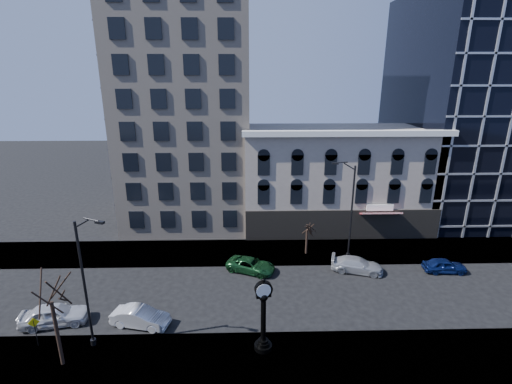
{
  "coord_description": "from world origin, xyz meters",
  "views": [
    {
      "loc": [
        1.22,
        -27.63,
        17.97
      ],
      "look_at": [
        2.0,
        4.0,
        8.0
      ],
      "focal_mm": 26.0,
      "sensor_mm": 36.0,
      "label": 1
    }
  ],
  "objects_px": {
    "street_clock": "(263,318)",
    "car_near_a": "(54,315)",
    "street_lamp_near": "(88,250)",
    "car_near_b": "(140,317)",
    "warning_sign": "(35,327)"
  },
  "relations": [
    {
      "from": "street_lamp_near",
      "to": "car_near_b",
      "type": "distance_m",
      "value": 7.44
    },
    {
      "from": "street_lamp_near",
      "to": "car_near_b",
      "type": "xyz_separation_m",
      "value": [
        2.01,
        2.38,
        -6.76
      ]
    },
    {
      "from": "street_clock",
      "to": "car_near_a",
      "type": "distance_m",
      "value": 15.98
    },
    {
      "from": "street_clock",
      "to": "warning_sign",
      "type": "xyz_separation_m",
      "value": [
        -15.55,
        0.65,
        -0.9
      ]
    },
    {
      "from": "street_lamp_near",
      "to": "car_near_a",
      "type": "xyz_separation_m",
      "value": [
        -4.49,
        2.71,
        -6.66
      ]
    },
    {
      "from": "street_clock",
      "to": "car_near_a",
      "type": "bearing_deg",
      "value": 155.86
    },
    {
      "from": "warning_sign",
      "to": "car_near_b",
      "type": "xyz_separation_m",
      "value": [
        6.48,
        2.19,
        -0.94
      ]
    },
    {
      "from": "street_lamp_near",
      "to": "car_near_a",
      "type": "relative_size",
      "value": 2.02
    },
    {
      "from": "street_clock",
      "to": "car_near_b",
      "type": "height_order",
      "value": "street_clock"
    },
    {
      "from": "street_clock",
      "to": "street_lamp_near",
      "type": "bearing_deg",
      "value": 165.0
    },
    {
      "from": "car_near_a",
      "to": "car_near_b",
      "type": "relative_size",
      "value": 1.1
    },
    {
      "from": "street_clock",
      "to": "street_lamp_near",
      "type": "relative_size",
      "value": 0.55
    },
    {
      "from": "street_clock",
      "to": "car_near_b",
      "type": "relative_size",
      "value": 1.24
    },
    {
      "from": "street_lamp_near",
      "to": "car_near_a",
      "type": "height_order",
      "value": "street_lamp_near"
    },
    {
      "from": "street_clock",
      "to": "street_lamp_near",
      "type": "xyz_separation_m",
      "value": [
        -11.08,
        0.45,
        4.91
      ]
    }
  ]
}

